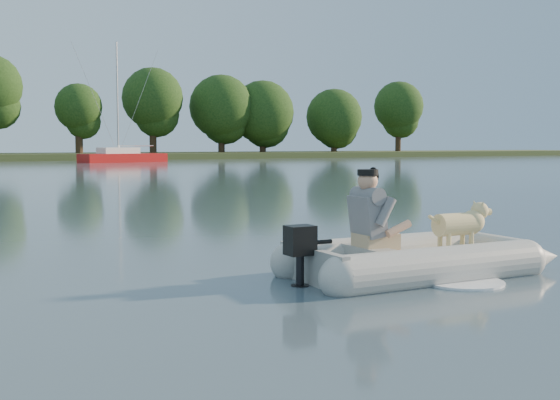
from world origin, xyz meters
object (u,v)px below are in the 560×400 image
dinghy (418,226)px  dog (456,228)px  sailboat (123,157)px  man (369,213)px

dinghy → dog: bearing=4.6°
dinghy → sailboat: sailboat is taller
dinghy → man: (-0.64, 0.07, 0.17)m
man → dog: bearing=-0.0°
dinghy → sailboat: bearing=78.9°
sailboat → dinghy: bearing=-116.6°
dog → sailboat: size_ratio=0.09×
dog → sailboat: sailboat is taller
dog → dinghy: bearing=-175.4°
dog → man: bearing=180.0°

